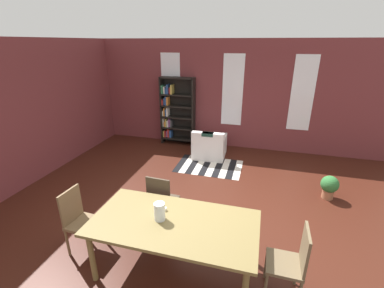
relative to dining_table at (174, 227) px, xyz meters
name	(u,v)px	position (x,y,z in m)	size (l,w,h in m)	color
ground_plane	(201,220)	(0.09, 1.07, -0.69)	(9.72, 9.72, 0.00)	#401B11
back_wall_brick	(233,95)	(0.09, 4.65, 0.76)	(8.48, 0.12, 2.90)	brown
left_wall_brick	(2,121)	(-3.71, 1.07, 0.76)	(0.12, 8.04, 2.90)	brown
window_pane_0	(171,88)	(-1.66, 4.58, 0.91)	(0.55, 0.02, 1.88)	white
window_pane_1	(233,91)	(0.09, 4.58, 0.91)	(0.55, 0.02, 1.88)	white
window_pane_2	(302,94)	(1.83, 4.58, 0.91)	(0.55, 0.02, 1.88)	white
dining_table	(174,227)	(0.00, 0.00, 0.00)	(2.04, 1.04, 0.76)	brown
vase_on_table	(160,211)	(-0.18, 0.00, 0.19)	(0.14, 0.14, 0.23)	silver
tealight_candle_0	(165,209)	(-0.18, 0.19, 0.10)	(0.04, 0.04, 0.04)	silver
dining_chair_head_left	(80,219)	(-1.40, 0.00, -0.17)	(0.42, 0.42, 0.95)	brown
dining_chair_head_right	(292,261)	(1.40, 0.00, -0.17)	(0.40, 0.40, 0.95)	brown
dining_chair_far_left	(162,200)	(-0.46, 0.75, -0.17)	(0.42, 0.42, 0.95)	#3F3225
bookshelf_tall	(175,111)	(-1.48, 4.41, 0.29)	(0.97, 0.29, 1.92)	black
armchair_white	(209,147)	(-0.33, 3.69, -0.41)	(0.82, 0.82, 0.75)	silver
potted_plant_by_shelf	(329,186)	(2.28, 2.39, -0.43)	(0.32, 0.32, 0.46)	#9E6042
striped_rug	(209,166)	(-0.21, 3.13, -0.68)	(1.54, 1.04, 0.01)	black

